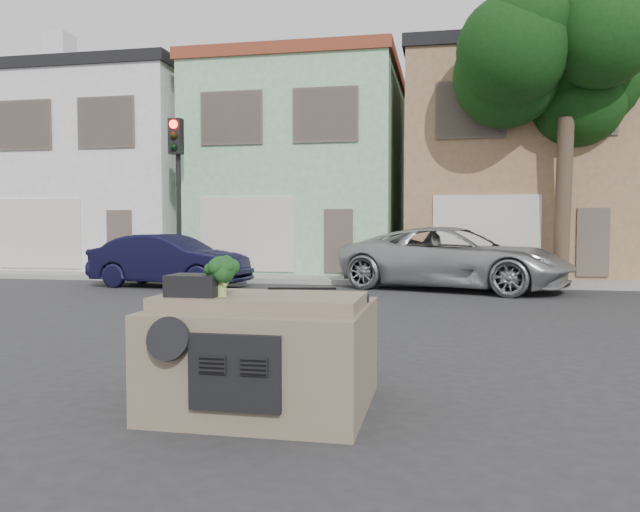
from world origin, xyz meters
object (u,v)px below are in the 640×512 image
(navy_sedan, at_px, (170,287))
(silver_pickup, at_px, (455,289))
(traffic_signal, at_px, (177,199))
(broccoli, at_px, (221,276))

(navy_sedan, relative_size, silver_pickup, 0.74)
(navy_sedan, height_order, traffic_signal, traffic_signal)
(traffic_signal, bearing_deg, silver_pickup, -6.69)
(navy_sedan, height_order, silver_pickup, silver_pickup)
(navy_sedan, distance_m, broccoli, 12.34)
(navy_sedan, bearing_deg, broccoli, -146.20)
(navy_sedan, distance_m, silver_pickup, 7.97)
(navy_sedan, height_order, broccoli, broccoli)
(navy_sedan, distance_m, traffic_signal, 3.24)
(navy_sedan, xyz_separation_m, traffic_signal, (-0.60, 1.91, 2.55))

